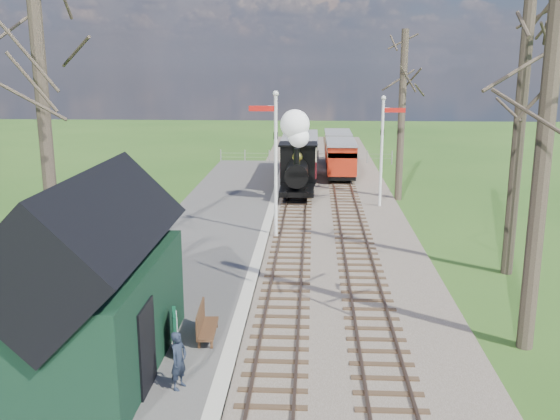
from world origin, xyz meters
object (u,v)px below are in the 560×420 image
Objects in this scene: coach at (300,154)px; bench at (204,323)px; person at (179,360)px; semaphore_near at (274,154)px; locomotive at (297,160)px; red_carriage_b at (338,147)px; station_shed at (92,285)px; semaphore_far at (383,143)px; sign_board at (175,333)px; red_carriage_a at (341,159)px.

bench is (-2.00, -24.10, -1.01)m from coach.
person is at bearing -94.49° from coach.
semaphore_near is 4.07× the size of bench.
red_carriage_b is (2.61, 11.44, -0.83)m from locomotive.
semaphore_far reaches higher than station_shed.
station_shed is 1.01× the size of semaphore_near.
semaphore_far is at bearing 68.13° from sign_board.
person is (-0.10, -2.65, 0.27)m from bench.
coach is 5.69× the size of person.
locomotive is 20.83m from person.
locomotive is 3.56× the size of person.
locomotive is at bearing -90.11° from coach.
red_carriage_b is at bearing 81.13° from bench.
semaphore_far is 4.23× the size of person.
sign_board is 0.83× the size of person.
semaphore_near is 7.91m from semaphore_far.
locomotive reaches higher than red_carriage_a.
sign_board is 1.75m from person.
red_carriage_a is 27.04m from person.
person is at bearing -75.06° from sign_board.
red_carriage_a is 25.47m from sign_board.
red_carriage_a is 3.01× the size of bench.
red_carriage_a is 1.00× the size of red_carriage_b.
person is at bearing -98.32° from red_carriage_b.
sign_board is (1.75, 0.75, -1.51)m from station_shed.
semaphore_near is 4.60× the size of person.
station_shed is 31.95m from red_carriage_b.
semaphore_near reaches higher than station_shed.
coach is (0.01, 6.07, -0.59)m from locomotive.
station_shed is at bearing 88.74° from person.
locomotive is at bearing 77.76° from station_shed.
station_shed is 1.10× the size of semaphore_far.
station_shed is 4.66× the size of person.
coach is at bearing -115.83° from red_carriage_b.
locomotive is 6.10m from coach.
station_shed is 26.18m from coach.
red_carriage_b is (2.60, 5.37, -0.24)m from coach.
station_shed is 12.58m from semaphore_near.
person reaches higher than sign_board.
red_carriage_b is at bearing 80.04° from semaphore_near.
locomotive is 1.04× the size of red_carriage_b.
red_carriage_b is (6.90, 31.19, -0.90)m from station_shed.
semaphore_near is at bearing 15.93° from person.
red_carriage_a is 3.41× the size of person.
semaphore_far is 13.45m from red_carriage_b.
semaphore_near is 1.29× the size of locomotive.
coach is at bearing 17.31° from person.
semaphore_near reaches higher than red_carriage_a.
semaphore_far is 1.24× the size of red_carriage_a.
sign_board is (-6.92, -17.25, -2.59)m from semaphore_far.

